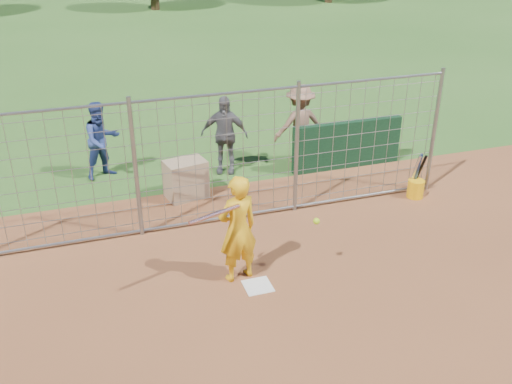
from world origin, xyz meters
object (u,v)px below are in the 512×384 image
object	(u,v)px
bystander_c	(300,125)
equipment_bin	(186,179)
bucket_with_bats	(416,186)
bystander_a	(102,140)
bystander_b	(224,135)
batter	(238,229)

from	to	relation	value
bystander_c	equipment_bin	xyz separation A→B (m)	(-2.87, -0.95, -0.53)
bucket_with_bats	bystander_c	bearing A→B (deg)	123.45
bystander_a	bucket_with_bats	world-z (taller)	bystander_a
bystander_a	equipment_bin	distance (m)	2.22
bystander_b	batter	bearing A→B (deg)	-80.17
batter	bucket_with_bats	bearing A→B (deg)	-172.23
batter	bystander_a	distance (m)	4.96
equipment_bin	bystander_b	bearing A→B (deg)	30.37
equipment_bin	bucket_with_bats	xyz separation A→B (m)	(4.47, -1.48, -0.15)
bystander_b	equipment_bin	size ratio (longest dim) A/B	2.21
equipment_bin	bucket_with_bats	bearing A→B (deg)	-29.89
bystander_b	bucket_with_bats	bearing A→B (deg)	-13.71
bystander_b	bystander_a	bearing A→B (deg)	-170.45
batter	bystander_b	distance (m)	4.18
bystander_a	bystander_c	bearing A→B (deg)	-31.49
bystander_b	bystander_c	xyz separation A→B (m)	(1.77, -0.03, 0.05)
equipment_bin	bystander_c	bearing A→B (deg)	6.72
batter	bucket_with_bats	size ratio (longest dim) A/B	1.85
bucket_with_bats	bystander_a	bearing A→B (deg)	152.90
batter	equipment_bin	bearing A→B (deg)	-99.55
bystander_a	bystander_c	xyz separation A→B (m)	(4.36, -0.62, 0.08)
bystander_a	bucket_with_bats	size ratio (longest dim) A/B	1.76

